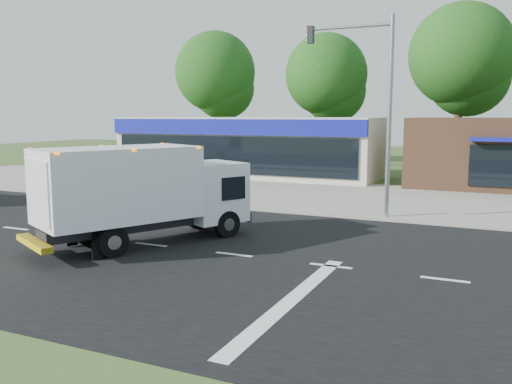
{
  "coord_description": "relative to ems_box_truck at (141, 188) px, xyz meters",
  "views": [
    {
      "loc": [
        7.17,
        -14.05,
        4.14
      ],
      "look_at": [
        -0.0,
        1.58,
        1.7
      ],
      "focal_mm": 38.0,
      "sensor_mm": 36.0,
      "label": 1
    }
  ],
  "objects": [
    {
      "name": "ground",
      "position": [
        3.32,
        -0.02,
        -1.83
      ],
      "size": [
        120.0,
        120.0,
        0.0
      ],
      "primitive_type": "plane",
      "color": "#385123",
      "rests_on": "ground"
    },
    {
      "name": "road_asphalt",
      "position": [
        3.32,
        -0.02,
        -1.83
      ],
      "size": [
        60.0,
        14.0,
        0.02
      ],
      "primitive_type": "cube",
      "color": "black",
      "rests_on": "ground"
    },
    {
      "name": "sidewalk",
      "position": [
        3.32,
        8.18,
        -1.77
      ],
      "size": [
        60.0,
        2.4,
        0.12
      ],
      "primitive_type": "cube",
      "color": "gray",
      "rests_on": "ground"
    },
    {
      "name": "parking_apron",
      "position": [
        3.32,
        13.98,
        -1.82
      ],
      "size": [
        60.0,
        9.0,
        0.02
      ],
      "primitive_type": "cube",
      "color": "gray",
      "rests_on": "ground"
    },
    {
      "name": "lane_markings",
      "position": [
        4.67,
        -1.37,
        -1.81
      ],
      "size": [
        55.2,
        7.0,
        0.01
      ],
      "color": "silver",
      "rests_on": "road_asphalt"
    },
    {
      "name": "ems_box_truck",
      "position": [
        0.0,
        0.0,
        0.0
      ],
      "size": [
        5.18,
        7.4,
        3.18
      ],
      "rotation": [
        0.0,
        0.0,
        1.11
      ],
      "color": "black",
      "rests_on": "ground"
    },
    {
      "name": "emergency_worker",
      "position": [
        -0.5,
        -1.27,
        -0.95
      ],
      "size": [
        0.7,
        0.73,
        1.79
      ],
      "rotation": [
        0.0,
        0.0,
        0.87
      ],
      "color": "tan",
      "rests_on": "ground"
    },
    {
      "name": "retail_strip_mall",
      "position": [
        -5.68,
        19.91,
        0.18
      ],
      "size": [
        18.0,
        6.2,
        4.0
      ],
      "color": "beige",
      "rests_on": "ground"
    },
    {
      "name": "brown_storefront",
      "position": [
        10.32,
        19.96,
        0.17
      ],
      "size": [
        10.0,
        6.7,
        4.0
      ],
      "color": "#382316",
      "rests_on": "ground"
    },
    {
      "name": "traffic_signal_pole",
      "position": [
        5.68,
        7.58,
        3.09
      ],
      "size": [
        3.51,
        0.25,
        8.0
      ],
      "color": "gray",
      "rests_on": "ground"
    },
    {
      "name": "background_trees",
      "position": [
        2.48,
        28.14,
        5.55
      ],
      "size": [
        36.77,
        7.39,
        12.1
      ],
      "color": "#332114",
      "rests_on": "ground"
    }
  ]
}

